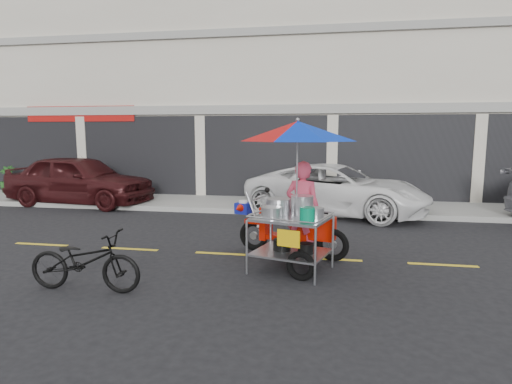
% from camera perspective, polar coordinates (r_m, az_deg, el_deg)
% --- Properties ---
extents(ground, '(90.00, 90.00, 0.00)m').
position_cam_1_polar(ground, '(8.20, 9.75, -8.83)').
color(ground, black).
extents(sidewalk, '(45.00, 3.00, 0.15)m').
position_cam_1_polar(sidewalk, '(13.54, 9.93, -1.80)').
color(sidewalk, gray).
rests_on(sidewalk, ground).
extents(shophouse_block, '(36.00, 8.11, 10.40)m').
position_cam_1_polar(shophouse_block, '(18.74, 19.20, 13.35)').
color(shophouse_block, beige).
rests_on(shophouse_block, ground).
extents(centerline, '(42.00, 0.10, 0.01)m').
position_cam_1_polar(centerline, '(8.20, 9.75, -8.80)').
color(centerline, gold).
rests_on(centerline, ground).
extents(maroon_sedan, '(4.96, 2.39, 1.63)m').
position_cam_1_polar(maroon_sedan, '(14.99, -22.45, 1.52)').
color(maroon_sedan, '#350F11').
rests_on(maroon_sedan, ground).
extents(white_pickup, '(5.65, 3.84, 1.44)m').
position_cam_1_polar(white_pickup, '(12.50, 10.72, 0.35)').
color(white_pickup, white).
rests_on(white_pickup, ground).
extents(plant_short, '(0.65, 0.65, 0.97)m').
position_cam_1_polar(plant_short, '(18.17, -30.21, 1.50)').
color(plant_short, '#1C4919').
rests_on(plant_short, sidewalk).
extents(near_bicycle, '(1.75, 0.64, 0.91)m').
position_cam_1_polar(near_bicycle, '(6.92, -21.86, -8.54)').
color(near_bicycle, black).
rests_on(near_bicycle, ground).
extents(food_vendor_rig, '(2.57, 2.54, 2.60)m').
position_cam_1_polar(food_vendor_rig, '(7.48, 5.52, 2.36)').
color(food_vendor_rig, black).
rests_on(food_vendor_rig, ground).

